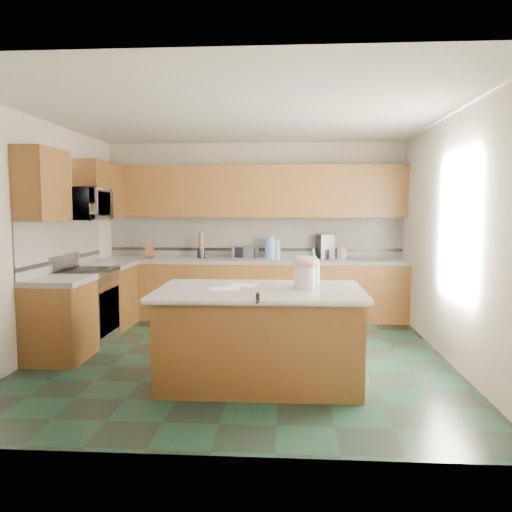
{
  "coord_description": "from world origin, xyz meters",
  "views": [
    {
      "loc": [
        0.53,
        -5.53,
        1.68
      ],
      "look_at": [
        0.15,
        0.35,
        1.12
      ],
      "focal_mm": 35.0,
      "sensor_mm": 36.0,
      "label": 1
    }
  ],
  "objects_px": {
    "treat_jar": "(305,278)",
    "toaster_oven": "(245,252)",
    "knife_block": "(150,251)",
    "soap_bottle_island": "(313,267)",
    "island_top": "(260,291)",
    "coffee_maker": "(325,247)",
    "island_base": "(260,338)"
  },
  "relations": [
    {
      "from": "knife_block",
      "to": "island_top",
      "type": "bearing_deg",
      "value": -71.8
    },
    {
      "from": "island_top",
      "to": "soap_bottle_island",
      "type": "bearing_deg",
      "value": 18.75
    },
    {
      "from": "island_base",
      "to": "island_top",
      "type": "distance_m",
      "value": 0.46
    },
    {
      "from": "island_top",
      "to": "toaster_oven",
      "type": "relative_size",
      "value": 5.69
    },
    {
      "from": "island_base",
      "to": "coffee_maker",
      "type": "distance_m",
      "value": 3.09
    },
    {
      "from": "island_base",
      "to": "toaster_oven",
      "type": "xyz_separation_m",
      "value": [
        -0.39,
        2.87,
        0.59
      ]
    },
    {
      "from": "island_base",
      "to": "soap_bottle_island",
      "type": "height_order",
      "value": "soap_bottle_island"
    },
    {
      "from": "island_top",
      "to": "treat_jar",
      "type": "height_order",
      "value": "treat_jar"
    },
    {
      "from": "treat_jar",
      "to": "toaster_oven",
      "type": "bearing_deg",
      "value": 124.15
    },
    {
      "from": "island_top",
      "to": "island_base",
      "type": "bearing_deg",
      "value": 0.0
    },
    {
      "from": "island_base",
      "to": "soap_bottle_island",
      "type": "bearing_deg",
      "value": 18.75
    },
    {
      "from": "island_base",
      "to": "island_top",
      "type": "height_order",
      "value": "island_top"
    },
    {
      "from": "treat_jar",
      "to": "soap_bottle_island",
      "type": "height_order",
      "value": "soap_bottle_island"
    },
    {
      "from": "toaster_oven",
      "to": "knife_block",
      "type": "bearing_deg",
      "value": -157.24
    },
    {
      "from": "toaster_oven",
      "to": "island_top",
      "type": "bearing_deg",
      "value": -59.54
    },
    {
      "from": "soap_bottle_island",
      "to": "coffee_maker",
      "type": "xyz_separation_m",
      "value": [
        0.32,
        2.72,
        -0.0
      ]
    },
    {
      "from": "knife_block",
      "to": "soap_bottle_island",
      "type": "bearing_deg",
      "value": -63.42
    },
    {
      "from": "island_top",
      "to": "coffee_maker",
      "type": "xyz_separation_m",
      "value": [
        0.83,
        2.9,
        0.22
      ]
    },
    {
      "from": "island_top",
      "to": "knife_block",
      "type": "relative_size",
      "value": 8.82
    },
    {
      "from": "treat_jar",
      "to": "coffee_maker",
      "type": "bearing_deg",
      "value": 100.38
    },
    {
      "from": "treat_jar",
      "to": "knife_block",
      "type": "height_order",
      "value": "knife_block"
    },
    {
      "from": "soap_bottle_island",
      "to": "knife_block",
      "type": "relative_size",
      "value": 1.68
    },
    {
      "from": "island_base",
      "to": "toaster_oven",
      "type": "bearing_deg",
      "value": 97.43
    },
    {
      "from": "island_base",
      "to": "coffee_maker",
      "type": "relative_size",
      "value": 5.0
    },
    {
      "from": "treat_jar",
      "to": "soap_bottle_island",
      "type": "xyz_separation_m",
      "value": [
        0.08,
        0.18,
        0.08
      ]
    },
    {
      "from": "soap_bottle_island",
      "to": "knife_block",
      "type": "bearing_deg",
      "value": 138.54
    },
    {
      "from": "island_base",
      "to": "toaster_oven",
      "type": "distance_m",
      "value": 2.95
    },
    {
      "from": "island_top",
      "to": "coffee_maker",
      "type": "height_order",
      "value": "coffee_maker"
    },
    {
      "from": "soap_bottle_island",
      "to": "toaster_oven",
      "type": "relative_size",
      "value": 1.09
    },
    {
      "from": "island_base",
      "to": "soap_bottle_island",
      "type": "distance_m",
      "value": 0.87
    },
    {
      "from": "toaster_oven",
      "to": "coffee_maker",
      "type": "xyz_separation_m",
      "value": [
        1.22,
        0.03,
        0.09
      ]
    },
    {
      "from": "island_base",
      "to": "treat_jar",
      "type": "bearing_deg",
      "value": -0.81
    }
  ]
}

